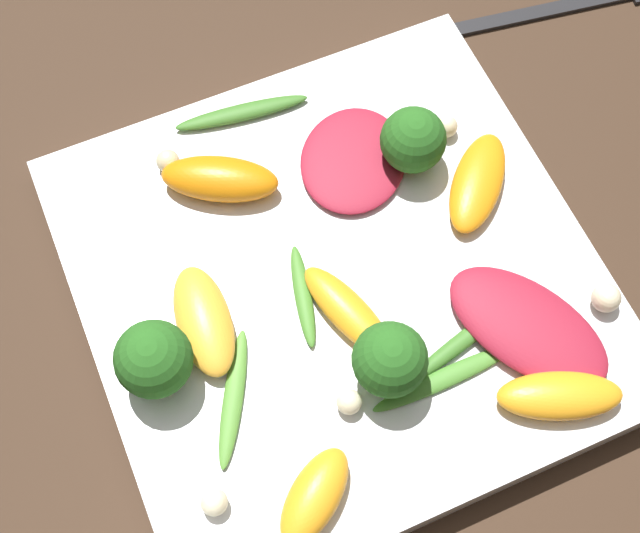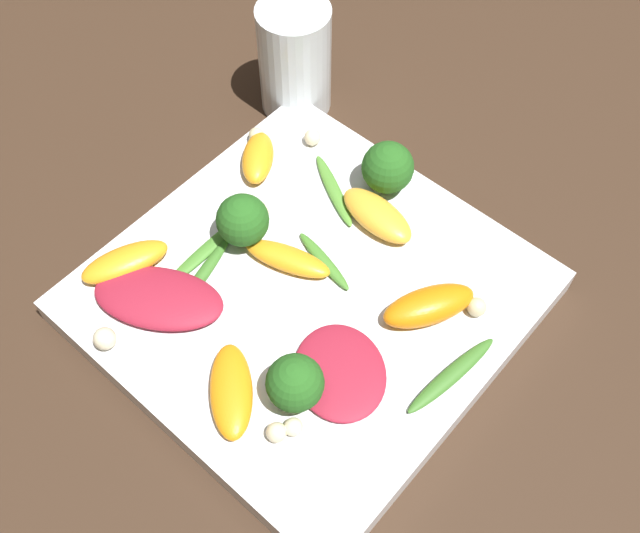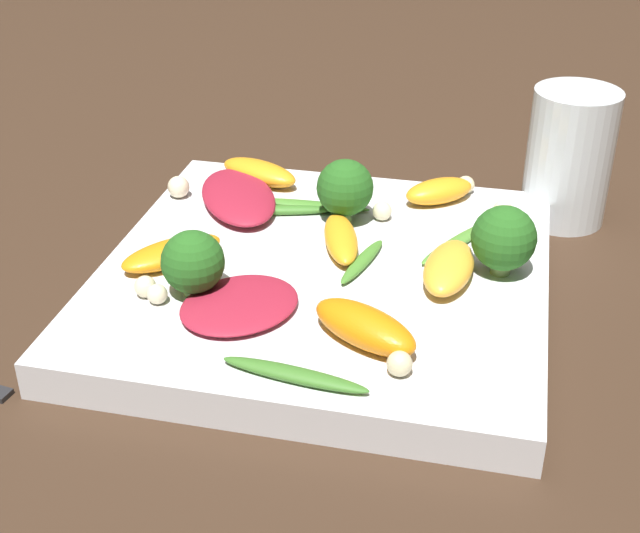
# 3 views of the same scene
# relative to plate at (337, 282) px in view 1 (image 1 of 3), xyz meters

# --- Properties ---
(ground_plane) EXTENTS (2.40, 2.40, 0.00)m
(ground_plane) POSITION_rel_plate_xyz_m (0.00, 0.00, -0.01)
(ground_plane) COLOR #382619
(plate) EXTENTS (0.30, 0.30, 0.03)m
(plate) POSITION_rel_plate_xyz_m (0.00, 0.00, 0.00)
(plate) COLOR white
(plate) RESTS_ON ground_plane
(radicchio_leaf_0) EXTENTS (0.10, 0.10, 0.01)m
(radicchio_leaf_0) POSITION_rel_plate_xyz_m (-0.04, -0.07, 0.02)
(radicchio_leaf_0) COLOR maroon
(radicchio_leaf_0) RESTS_ON plate
(radicchio_leaf_1) EXTENTS (0.10, 0.12, 0.01)m
(radicchio_leaf_1) POSITION_rel_plate_xyz_m (-0.09, 0.08, 0.02)
(radicchio_leaf_1) COLOR maroon
(radicchio_leaf_1) RESTS_ON plate
(orange_segment_0) EXTENTS (0.08, 0.05, 0.02)m
(orange_segment_0) POSITION_rel_plate_xyz_m (-0.08, 0.12, 0.02)
(orange_segment_0) COLOR orange
(orange_segment_0) RESTS_ON plate
(orange_segment_1) EXTENTS (0.07, 0.07, 0.02)m
(orange_segment_1) POSITION_rel_plate_xyz_m (-0.10, -0.02, 0.02)
(orange_segment_1) COLOR orange
(orange_segment_1) RESTS_ON plate
(orange_segment_2) EXTENTS (0.08, 0.06, 0.02)m
(orange_segment_2) POSITION_rel_plate_xyz_m (0.04, -0.08, 0.02)
(orange_segment_2) COLOR orange
(orange_segment_2) RESTS_ON plate
(orange_segment_3) EXTENTS (0.06, 0.06, 0.02)m
(orange_segment_3) POSITION_rel_plate_xyz_m (0.07, 0.12, 0.02)
(orange_segment_3) COLOR orange
(orange_segment_3) RESTS_ON plate
(orange_segment_4) EXTENTS (0.04, 0.07, 0.02)m
(orange_segment_4) POSITION_rel_plate_xyz_m (0.08, 0.00, 0.02)
(orange_segment_4) COLOR #FCAD33
(orange_segment_4) RESTS_ON plate
(orange_segment_5) EXTENTS (0.04, 0.08, 0.01)m
(orange_segment_5) POSITION_rel_plate_xyz_m (0.01, 0.03, 0.02)
(orange_segment_5) COLOR orange
(orange_segment_5) RESTS_ON plate
(broccoli_floret_0) EXTENTS (0.04, 0.04, 0.05)m
(broccoli_floret_0) POSITION_rel_plate_xyz_m (-0.00, 0.07, 0.04)
(broccoli_floret_0) COLOR #84AD5B
(broccoli_floret_0) RESTS_ON plate
(broccoli_floret_1) EXTENTS (0.04, 0.04, 0.04)m
(broccoli_floret_1) POSITION_rel_plate_xyz_m (-0.07, -0.05, 0.04)
(broccoli_floret_1) COLOR #84AD5B
(broccoli_floret_1) RESTS_ON plate
(broccoli_floret_2) EXTENTS (0.04, 0.04, 0.05)m
(broccoli_floret_2) POSITION_rel_plate_xyz_m (0.12, 0.02, 0.04)
(broccoli_floret_2) COLOR #7A9E51
(broccoli_floret_2) RESTS_ON plate
(arugula_sprig_0) EXTENTS (0.09, 0.01, 0.00)m
(arugula_sprig_0) POSITION_rel_plate_xyz_m (-0.03, 0.08, 0.02)
(arugula_sprig_0) COLOR #47842D
(arugula_sprig_0) RESTS_ON plate
(arugula_sprig_1) EXTENTS (0.03, 0.07, 0.01)m
(arugula_sprig_1) POSITION_rel_plate_xyz_m (0.03, 0.01, 0.02)
(arugula_sprig_1) COLOR #47842D
(arugula_sprig_1) RESTS_ON plate
(arugula_sprig_2) EXTENTS (0.09, 0.03, 0.01)m
(arugula_sprig_2) POSITION_rel_plate_xyz_m (-0.05, 0.07, 0.02)
(arugula_sprig_2) COLOR #3D7528
(arugula_sprig_2) RESTS_ON plate
(arugula_sprig_3) EXTENTS (0.05, 0.08, 0.01)m
(arugula_sprig_3) POSITION_rel_plate_xyz_m (0.09, 0.05, 0.02)
(arugula_sprig_3) COLOR #518E33
(arugula_sprig_3) RESTS_ON plate
(arugula_sprig_4) EXTENTS (0.09, 0.02, 0.01)m
(arugula_sprig_4) POSITION_rel_plate_xyz_m (0.01, -0.13, 0.02)
(arugula_sprig_4) COLOR #3D7528
(arugula_sprig_4) RESTS_ON plate
(macadamia_nut_0) EXTENTS (0.01, 0.01, 0.01)m
(macadamia_nut_0) POSITION_rel_plate_xyz_m (-0.09, -0.07, 0.02)
(macadamia_nut_0) COLOR beige
(macadamia_nut_0) RESTS_ON plate
(macadamia_nut_1) EXTENTS (0.01, 0.01, 0.01)m
(macadamia_nut_1) POSITION_rel_plate_xyz_m (0.07, -0.11, 0.02)
(macadamia_nut_1) COLOR beige
(macadamia_nut_1) RESTS_ON plate
(macadamia_nut_2) EXTENTS (0.02, 0.02, 0.02)m
(macadamia_nut_2) POSITION_rel_plate_xyz_m (-0.14, 0.08, 0.02)
(macadamia_nut_2) COLOR beige
(macadamia_nut_2) RESTS_ON plate
(macadamia_nut_3) EXTENTS (0.01, 0.01, 0.01)m
(macadamia_nut_3) POSITION_rel_plate_xyz_m (0.11, 0.10, 0.02)
(macadamia_nut_3) COLOR beige
(macadamia_nut_3) RESTS_ON plate
(macadamia_nut_4) EXTENTS (0.01, 0.01, 0.01)m
(macadamia_nut_4) POSITION_rel_plate_xyz_m (0.03, 0.08, 0.02)
(macadamia_nut_4) COLOR beige
(macadamia_nut_4) RESTS_ON plate
(macadamia_nut_6) EXTENTS (0.01, 0.01, 0.01)m
(macadamia_nut_6) POSITION_rel_plate_xyz_m (-0.10, -0.06, 0.02)
(macadamia_nut_6) COLOR beige
(macadamia_nut_6) RESTS_ON plate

